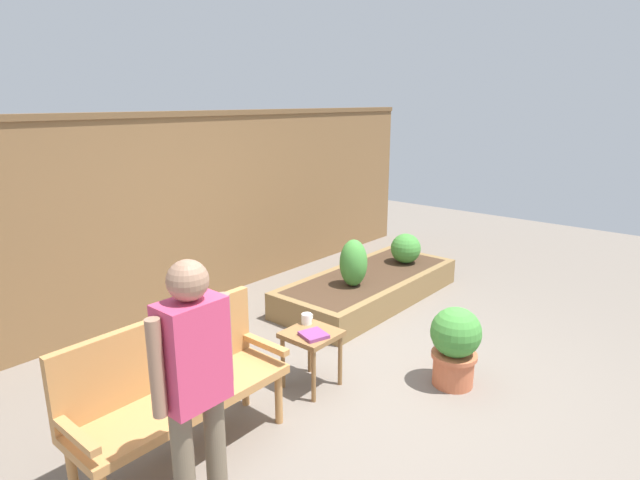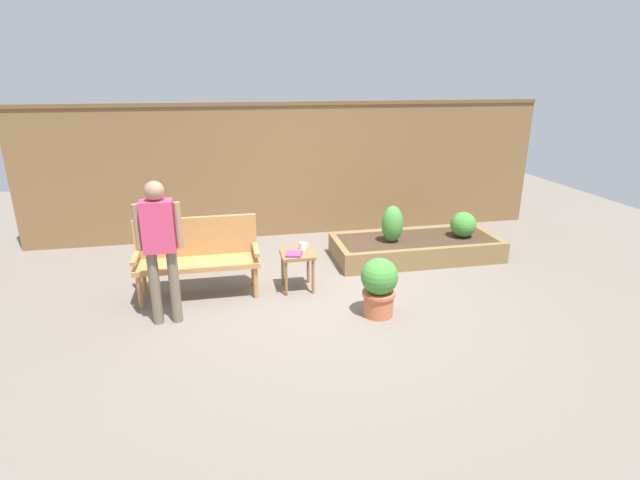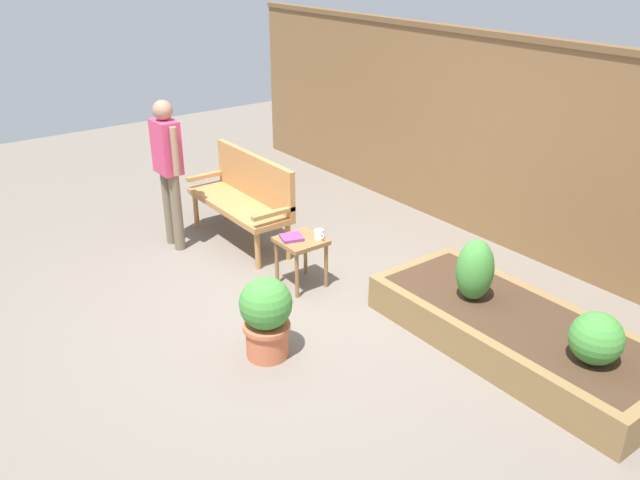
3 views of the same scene
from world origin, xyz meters
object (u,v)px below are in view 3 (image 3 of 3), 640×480
(cup_on_table, at_px, (319,234))
(potted_boxwood, at_px, (266,315))
(book_on_table, at_px, (292,237))
(side_table, at_px, (301,247))
(person_by_bench, at_px, (168,162))
(garden_bench, at_px, (246,193))
(shrub_far_corner, at_px, (596,338))
(shrub_near_bench, at_px, (475,270))

(cup_on_table, height_order, potted_boxwood, potted_boxwood)
(cup_on_table, relative_size, book_on_table, 0.63)
(side_table, bearing_deg, person_by_bench, -159.49)
(cup_on_table, relative_size, potted_boxwood, 0.18)
(book_on_table, relative_size, potted_boxwood, 0.29)
(garden_bench, relative_size, cup_on_table, 11.83)
(shrub_far_corner, bearing_deg, cup_on_table, -167.56)
(cup_on_table, distance_m, person_by_bench, 1.81)
(cup_on_table, height_order, person_by_bench, person_by_bench)
(side_table, height_order, potted_boxwood, potted_boxwood)
(garden_bench, bearing_deg, cup_on_table, 0.38)
(garden_bench, relative_size, shrub_far_corner, 3.88)
(garden_bench, relative_size, book_on_table, 7.47)
(side_table, xyz_separation_m, person_by_bench, (-1.52, -0.57, 0.54))
(shrub_near_bench, bearing_deg, shrub_far_corner, 0.00)
(shrub_near_bench, bearing_deg, book_on_table, -153.86)
(cup_on_table, xyz_separation_m, potted_boxwood, (0.67, -1.01, -0.16))
(shrub_near_bench, bearing_deg, potted_boxwood, -114.23)
(cup_on_table, bearing_deg, shrub_near_bench, 21.59)
(side_table, distance_m, book_on_table, 0.13)
(book_on_table, height_order, potted_boxwood, potted_boxwood)
(side_table, distance_m, shrub_near_bench, 1.62)
(garden_bench, height_order, potted_boxwood, garden_bench)
(garden_bench, xyz_separation_m, person_by_bench, (-0.33, -0.69, 0.39))
(book_on_table, distance_m, potted_boxwood, 1.16)
(garden_bench, relative_size, person_by_bench, 0.92)
(side_table, xyz_separation_m, potted_boxwood, (0.77, -0.87, -0.03))
(garden_bench, xyz_separation_m, shrub_far_corner, (3.75, 0.55, -0.06))
(potted_boxwood, relative_size, shrub_far_corner, 1.81)
(side_table, relative_size, person_by_bench, 0.31)
(potted_boxwood, height_order, shrub_far_corner, shrub_far_corner)
(cup_on_table, bearing_deg, book_on_table, -126.11)
(garden_bench, bearing_deg, side_table, -6.04)
(side_table, relative_size, cup_on_table, 3.94)
(garden_bench, bearing_deg, book_on_table, -9.67)
(shrub_far_corner, bearing_deg, book_on_table, -164.05)
(garden_bench, bearing_deg, shrub_far_corner, 8.36)
(person_by_bench, bearing_deg, garden_bench, 64.82)
(potted_boxwood, relative_size, person_by_bench, 0.43)
(book_on_table, relative_size, person_by_bench, 0.12)
(cup_on_table, distance_m, book_on_table, 0.25)
(book_on_table, height_order, shrub_far_corner, shrub_far_corner)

